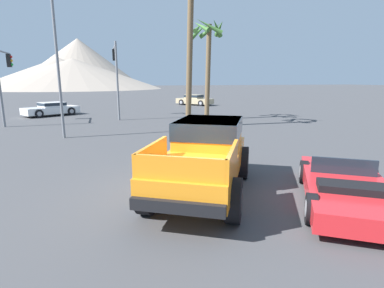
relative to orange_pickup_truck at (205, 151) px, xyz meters
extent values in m
plane|color=#424244|center=(-0.37, -0.03, -1.09)|extent=(320.00, 320.00, 0.00)
cube|color=orange|center=(-0.18, -0.31, -0.24)|extent=(4.12, 5.27, 0.57)
cube|color=orange|center=(0.32, 0.55, 0.42)|extent=(2.60, 2.77, 0.76)
cube|color=#1E2833|center=(0.32, 0.55, 0.56)|extent=(2.66, 2.83, 0.49)
cube|color=orange|center=(-1.66, -1.08, 0.28)|extent=(1.06, 1.77, 0.48)
cube|color=orange|center=(-0.08, -1.98, 0.28)|extent=(1.06, 1.77, 0.48)
cube|color=orange|center=(-1.35, -2.36, 0.28)|extent=(1.62, 0.97, 0.48)
cube|color=black|center=(1.08, 1.89, -0.41)|extent=(1.69, 1.06, 0.24)
cube|color=black|center=(-1.44, -2.52, -0.41)|extent=(1.69, 1.06, 0.24)
cylinder|color=black|center=(-0.26, 1.51, -0.59)|extent=(0.77, 1.02, 1.00)
cylinder|color=#232326|center=(-0.26, 1.51, -0.59)|extent=(0.57, 0.64, 0.55)
cylinder|color=black|center=(1.44, 0.54, -0.59)|extent=(0.77, 1.02, 1.00)
cylinder|color=#232326|center=(1.44, 0.54, -0.59)|extent=(0.57, 0.64, 0.55)
cylinder|color=black|center=(-1.80, -1.17, -0.59)|extent=(0.77, 1.02, 1.00)
cylinder|color=#232326|center=(-1.80, -1.17, -0.59)|extent=(0.57, 0.64, 0.55)
cylinder|color=black|center=(-0.10, -2.14, -0.59)|extent=(0.77, 1.02, 1.00)
cylinder|color=#232326|center=(-0.10, -2.14, -0.59)|extent=(0.57, 0.64, 0.55)
cube|color=red|center=(2.95, -2.04, -0.69)|extent=(4.00, 4.71, 0.43)
cube|color=#1E2833|center=(3.22, -1.64, -0.26)|extent=(1.34, 0.92, 0.43)
cube|color=black|center=(2.52, -2.69, -0.39)|extent=(1.57, 1.34, 0.16)
cylinder|color=black|center=(2.98, -0.41, -0.75)|extent=(0.56, 0.68, 0.68)
cylinder|color=#9E9EA3|center=(2.98, -0.41, -0.75)|extent=(0.40, 0.44, 0.37)
cylinder|color=black|center=(4.45, -1.40, -0.75)|extent=(0.56, 0.68, 0.68)
cylinder|color=#9E9EA3|center=(4.45, -1.40, -0.75)|extent=(0.40, 0.44, 0.37)
cylinder|color=black|center=(1.45, -2.69, -0.75)|extent=(0.56, 0.68, 0.68)
cylinder|color=#9E9EA3|center=(1.45, -2.69, -0.75)|extent=(0.40, 0.44, 0.37)
cube|color=tan|center=(8.29, 27.66, -0.59)|extent=(4.21, 4.54, 0.62)
cube|color=tan|center=(8.22, 27.75, -0.05)|extent=(2.37, 2.42, 0.47)
cube|color=#1E2833|center=(8.22, 27.75, 0.01)|extent=(2.42, 2.47, 0.28)
cylinder|color=black|center=(9.82, 27.12, -0.75)|extent=(0.60, 0.66, 0.67)
cylinder|color=#9E9EA3|center=(9.82, 27.12, -0.75)|extent=(0.42, 0.43, 0.37)
cylinder|color=black|center=(8.57, 26.07, -0.75)|extent=(0.60, 0.66, 0.67)
cylinder|color=#9E9EA3|center=(8.57, 26.07, -0.75)|extent=(0.42, 0.43, 0.37)
cylinder|color=black|center=(8.02, 29.26, -0.75)|extent=(0.60, 0.66, 0.67)
cylinder|color=#9E9EA3|center=(8.02, 29.26, -0.75)|extent=(0.42, 0.43, 0.37)
cylinder|color=black|center=(6.76, 28.20, -0.75)|extent=(0.60, 0.66, 0.67)
cylinder|color=#9E9EA3|center=(6.76, 28.20, -0.75)|extent=(0.42, 0.43, 0.37)
cube|color=white|center=(-6.88, 20.60, -0.62)|extent=(4.68, 3.82, 0.56)
cube|color=white|center=(-6.79, 20.66, -0.14)|extent=(2.39, 2.30, 0.40)
cube|color=#1E2833|center=(-6.79, 20.66, -0.10)|extent=(2.44, 2.35, 0.24)
cylinder|color=black|center=(-7.60, 19.16, -0.75)|extent=(0.69, 0.54, 0.67)
cylinder|color=#9E9EA3|center=(-7.60, 19.16, -0.75)|extent=(0.44, 0.39, 0.37)
cylinder|color=black|center=(-8.49, 20.62, -0.75)|extent=(0.69, 0.54, 0.67)
cylinder|color=#9E9EA3|center=(-8.49, 20.62, -0.75)|extent=(0.44, 0.39, 0.37)
cylinder|color=black|center=(-5.27, 20.58, -0.75)|extent=(0.69, 0.54, 0.67)
cylinder|color=#9E9EA3|center=(-5.27, 20.58, -0.75)|extent=(0.44, 0.39, 0.37)
cylinder|color=black|center=(-6.17, 22.05, -0.75)|extent=(0.69, 0.54, 0.67)
cylinder|color=#9E9EA3|center=(-6.17, 22.05, -0.75)|extent=(0.44, 0.39, 0.37)
cylinder|color=slate|center=(-8.85, 14.51, 1.47)|extent=(0.16, 0.16, 5.12)
cylinder|color=slate|center=(-8.85, 16.16, 3.78)|extent=(0.11, 3.29, 0.11)
cube|color=black|center=(-8.85, 17.41, 3.28)|extent=(0.26, 0.34, 0.90)
sphere|color=red|center=(-8.70, 17.41, 3.55)|extent=(0.20, 0.20, 0.20)
sphere|color=orange|center=(-8.70, 17.41, 3.28)|extent=(0.20, 0.20, 0.20)
sphere|color=green|center=(-8.70, 17.41, 3.01)|extent=(0.20, 0.20, 0.20)
cylinder|color=slate|center=(-1.44, 15.88, 1.81)|extent=(0.16, 0.16, 5.80)
cylinder|color=slate|center=(-1.44, 17.59, 4.46)|extent=(0.11, 3.42, 0.11)
cube|color=black|center=(-1.44, 18.89, 3.96)|extent=(0.26, 0.34, 0.90)
sphere|color=red|center=(-1.29, 18.89, 4.23)|extent=(0.20, 0.20, 0.20)
sphere|color=orange|center=(-1.29, 18.89, 3.96)|extent=(0.20, 0.20, 0.20)
sphere|color=green|center=(-1.29, 18.89, 3.69)|extent=(0.20, 0.20, 0.20)
cylinder|color=slate|center=(-4.69, 9.32, 2.75)|extent=(0.14, 0.14, 7.68)
cylinder|color=brown|center=(2.69, 10.73, 3.36)|extent=(0.36, 1.11, 8.89)
cylinder|color=brown|center=(5.11, 14.08, 2.39)|extent=(0.36, 0.74, 6.97)
cone|color=#427533|center=(6.01, 14.17, 5.68)|extent=(0.57, 1.85, 1.04)
cone|color=#427533|center=(5.59, 15.04, 5.63)|extent=(1.68, 1.24, 1.20)
cone|color=#427533|center=(4.71, 15.25, 5.51)|extent=(1.88, 1.05, 1.59)
cone|color=#427533|center=(4.50, 14.69, 5.70)|extent=(1.13, 1.43, 0.97)
cone|color=#427533|center=(4.49, 13.88, 5.69)|extent=(1.09, 1.43, 0.99)
cone|color=#427533|center=(4.89, 13.30, 5.63)|extent=(1.98, 0.77, 1.23)
cone|color=#427533|center=(5.64, 13.73, 5.61)|extent=(1.26, 1.25, 1.24)
cone|color=gray|center=(-10.87, 133.22, 9.02)|extent=(54.36, 54.36, 20.23)
cone|color=gray|center=(-16.61, 113.68, 4.35)|extent=(56.16, 56.16, 10.88)
cone|color=gray|center=(-11.38, 106.81, 4.09)|extent=(60.91, 60.91, 10.36)
camera|label=1|loc=(-2.69, -7.63, 1.93)|focal=28.00mm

